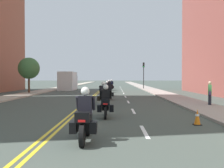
{
  "coord_description": "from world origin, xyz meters",
  "views": [
    {
      "loc": [
        2.2,
        -1.85,
        1.92
      ],
      "look_at": [
        1.81,
        34.27,
        1.08
      ],
      "focal_mm": 44.69,
      "sensor_mm": 36.0,
      "label": 1
    }
  ],
  "objects": [
    {
      "name": "pedestrian_2",
      "position": [
        8.48,
        16.61,
        0.87
      ],
      "size": [
        0.32,
        0.51,
        1.68
      ],
      "rotation": [
        0.0,
        0.0,
        4.41
      ],
      "color": "#23242D",
      "rests_on": "ground"
    },
    {
      "name": "centreline_yellow_outer",
      "position": [
        0.12,
        48.0,
        0.0
      ],
      "size": [
        0.12,
        132.0,
        0.01
      ],
      "primitive_type": "cube",
      "color": "yellow",
      "rests_on": "ground"
    },
    {
      "name": "motorcycle_4",
      "position": [
        1.36,
        27.91,
        0.64
      ],
      "size": [
        0.78,
        2.22,
        1.56
      ],
      "rotation": [
        0.0,
        0.0,
        0.04
      ],
      "color": "black",
      "rests_on": "ground"
    },
    {
      "name": "motorcycle_5",
      "position": [
        1.42,
        33.41,
        0.65
      ],
      "size": [
        0.78,
        2.19,
        1.63
      ],
      "rotation": [
        0.0,
        0.0,
        -0.05
      ],
      "color": "black",
      "rests_on": "ground"
    },
    {
      "name": "sidewalk_left",
      "position": [
        -7.75,
        48.0,
        0.06
      ],
      "size": [
        2.54,
        144.0,
        0.12
      ],
      "primitive_type": "cube",
      "color": "#A49988",
      "rests_on": "ground"
    },
    {
      "name": "motorcycle_2",
      "position": [
        1.38,
        17.42,
        0.66
      ],
      "size": [
        0.76,
        2.12,
        1.64
      ],
      "rotation": [
        0.0,
        0.0,
        -0.01
      ],
      "color": "black",
      "rests_on": "ground"
    },
    {
      "name": "parked_truck",
      "position": [
        -5.08,
        41.4,
        1.27
      ],
      "size": [
        2.2,
        6.5,
        2.8
      ],
      "color": "silver",
      "rests_on": "ground"
    },
    {
      "name": "traffic_cone_0",
      "position": [
        5.52,
        9.38,
        0.32
      ],
      "size": [
        0.32,
        0.32,
        0.64
      ],
      "color": "black",
      "rests_on": "ground"
    },
    {
      "name": "motorcycle_6",
      "position": [
        1.67,
        38.97,
        0.68
      ],
      "size": [
        0.76,
        2.18,
        1.66
      ],
      "rotation": [
        0.0,
        0.0,
        0.0
      ],
      "color": "black",
      "rests_on": "ground"
    },
    {
      "name": "ground_plane",
      "position": [
        0.0,
        48.0,
        0.0
      ],
      "size": [
        264.0,
        264.0,
        0.0
      ],
      "primitive_type": "plane",
      "color": "#3D4640"
    },
    {
      "name": "traffic_light_far",
      "position": [
        6.88,
        43.83,
        3.04
      ],
      "size": [
        0.28,
        0.38,
        4.39
      ],
      "color": "black",
      "rests_on": "ground"
    },
    {
      "name": "motorcycle_0",
      "position": [
        1.3,
        6.39,
        0.66
      ],
      "size": [
        0.76,
        2.17,
        1.64
      ],
      "rotation": [
        0.0,
        0.0,
        -0.01
      ],
      "color": "black",
      "rests_on": "ground"
    },
    {
      "name": "centreline_yellow_inner",
      "position": [
        -0.12,
        48.0,
        0.0
      ],
      "size": [
        0.12,
        132.0,
        0.01
      ],
      "primitive_type": "cube",
      "color": "yellow",
      "rests_on": "ground"
    },
    {
      "name": "motorcycle_3",
      "position": [
        1.71,
        22.29,
        0.66
      ],
      "size": [
        0.77,
        2.19,
        1.62
      ],
      "rotation": [
        0.0,
        0.0,
        -0.01
      ],
      "color": "black",
      "rests_on": "ground"
    },
    {
      "name": "street_tree_0",
      "position": [
        -8.13,
        31.39,
        3.02
      ],
      "size": [
        2.56,
        2.56,
        4.32
      ],
      "color": "#513323",
      "rests_on": "ground"
    },
    {
      "name": "lane_dashes_white",
      "position": [
        3.24,
        29.0,
        0.0
      ],
      "size": [
        0.14,
        56.4,
        0.01
      ],
      "color": "silver",
      "rests_on": "ground"
    },
    {
      "name": "sidewalk_right",
      "position": [
        7.75,
        48.0,
        0.06
      ],
      "size": [
        2.54,
        144.0,
        0.12
      ],
      "primitive_type": "cube",
      "color": "gray",
      "rests_on": "ground"
    },
    {
      "name": "motorcycle_7",
      "position": [
        1.55,
        44.64,
        0.65
      ],
      "size": [
        0.78,
        2.15,
        1.58
      ],
      "rotation": [
        0.0,
        0.0,
        -0.05
      ],
      "color": "black",
      "rests_on": "ground"
    },
    {
      "name": "motorcycle_1",
      "position": [
        1.75,
        11.45,
        0.66
      ],
      "size": [
        0.77,
        2.14,
        1.59
      ],
      "rotation": [
        0.0,
        0.0,
        0.01
      ],
      "color": "black",
      "rests_on": "ground"
    }
  ]
}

